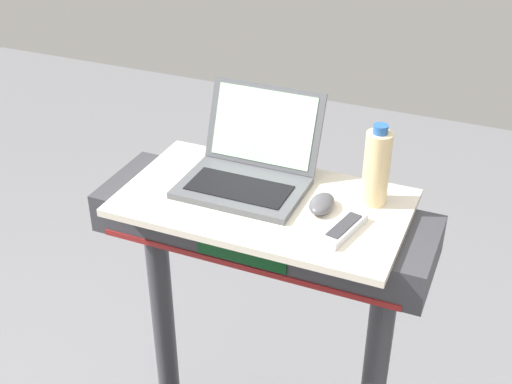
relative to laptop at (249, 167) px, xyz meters
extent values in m
cylinder|color=#38383D|center=(-0.27, -0.07, -0.62)|extent=(0.07, 0.07, 0.89)
cube|color=#38383D|center=(0.07, -0.07, -0.12)|extent=(0.90, 0.28, 0.11)
cube|color=#0C3F19|center=(0.07, -0.21, -0.12)|extent=(0.24, 0.01, 0.06)
cube|color=maroon|center=(0.07, -0.21, -0.17)|extent=(0.81, 0.00, 0.02)
cube|color=beige|center=(0.07, -0.07, -0.06)|extent=(0.74, 0.42, 0.02)
cube|color=#515459|center=(0.00, -0.05, -0.04)|extent=(0.32, 0.22, 0.02)
cube|color=black|center=(0.00, -0.07, -0.03)|extent=(0.27, 0.12, 0.00)
cube|color=#515459|center=(0.00, 0.10, 0.08)|extent=(0.32, 0.09, 0.21)
cube|color=#B2E0B7|center=(0.00, 0.10, 0.08)|extent=(0.29, 0.07, 0.18)
ellipsoid|color=#4C4C51|center=(0.22, -0.05, -0.03)|extent=(0.06, 0.10, 0.03)
cylinder|color=beige|center=(0.33, 0.03, 0.05)|extent=(0.07, 0.07, 0.20)
cylinder|color=#2659A5|center=(0.33, 0.03, 0.16)|extent=(0.04, 0.04, 0.02)
cube|color=silver|center=(0.30, -0.13, -0.04)|extent=(0.08, 0.17, 0.02)
cube|color=#333338|center=(0.30, -0.13, -0.03)|extent=(0.06, 0.12, 0.00)
camera|label=1|loc=(0.63, -1.44, 0.87)|focal=47.42mm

